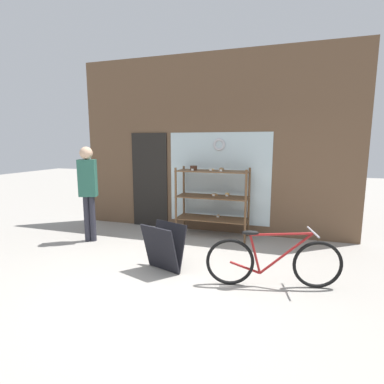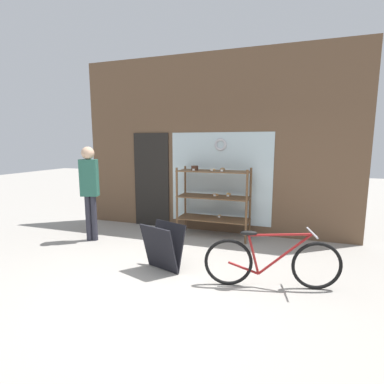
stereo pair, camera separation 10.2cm
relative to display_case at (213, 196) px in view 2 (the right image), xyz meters
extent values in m
plane|color=gray|center=(-0.15, -2.31, -0.84)|extent=(30.00, 30.00, 0.00)
cube|color=brown|center=(-0.15, 0.40, 1.00)|extent=(5.87, 0.08, 3.69)
cube|color=silver|center=(0.05, 0.35, 0.31)|extent=(2.14, 0.02, 1.90)
cube|color=black|center=(-1.54, 0.34, 0.21)|extent=(0.84, 0.03, 2.10)
torus|color=#B7B7BC|center=(0.05, 0.33, 1.01)|extent=(0.26, 0.06, 0.26)
cylinder|color=brown|center=(-0.69, -0.24, -0.14)|extent=(0.04, 0.04, 1.40)
cylinder|color=brown|center=(0.70, -0.24, -0.14)|extent=(0.04, 0.04, 1.40)
cylinder|color=brown|center=(-0.69, 0.24, -0.14)|extent=(0.04, 0.04, 1.40)
cylinder|color=brown|center=(0.70, 0.24, -0.14)|extent=(0.04, 0.04, 1.40)
cube|color=brown|center=(0.01, 0.00, -0.47)|extent=(1.43, 0.53, 0.02)
cube|color=brown|center=(0.01, 0.00, -0.02)|extent=(1.43, 0.53, 0.02)
cube|color=brown|center=(0.01, 0.00, 0.49)|extent=(1.43, 0.53, 0.02)
torus|color=#B27A42|center=(0.02, 0.11, 0.00)|extent=(0.14, 0.14, 0.03)
cube|color=white|center=(0.02, 0.03, 0.01)|extent=(0.05, 0.00, 0.04)
ellipsoid|color=brown|center=(0.19, -0.02, 0.54)|extent=(0.10, 0.08, 0.07)
cube|color=white|center=(0.19, -0.08, 0.52)|extent=(0.05, 0.00, 0.04)
ellipsoid|color=#AD7F4C|center=(0.10, 0.14, -0.44)|extent=(0.07, 0.06, 0.05)
cube|color=white|center=(0.10, 0.10, -0.44)|extent=(0.05, 0.00, 0.04)
cylinder|color=#422619|center=(-0.39, 0.00, 0.55)|extent=(0.14, 0.14, 0.09)
cube|color=white|center=(-0.39, -0.08, 0.52)|extent=(0.05, 0.00, 0.04)
ellipsoid|color=tan|center=(0.28, 0.14, 0.02)|extent=(0.10, 0.08, 0.07)
cube|color=white|center=(0.28, 0.08, 0.01)|extent=(0.05, 0.00, 0.04)
torus|color=tan|center=(-0.03, 0.06, 0.52)|extent=(0.12, 0.12, 0.03)
cube|color=white|center=(-0.03, -0.01, 0.52)|extent=(0.05, 0.00, 0.04)
torus|color=black|center=(0.75, -1.99, -0.52)|extent=(0.63, 0.19, 0.64)
torus|color=black|center=(1.85, -1.74, -0.52)|extent=(0.63, 0.19, 0.64)
cylinder|color=maroon|center=(1.45, -1.83, -0.38)|extent=(0.66, 0.18, 0.59)
cylinder|color=maroon|center=(1.38, -1.84, -0.12)|extent=(0.78, 0.21, 0.07)
cylinder|color=maroon|center=(1.06, -1.92, -0.40)|extent=(0.17, 0.07, 0.53)
cylinder|color=maroon|center=(0.94, -1.94, -0.59)|extent=(0.40, 0.12, 0.17)
ellipsoid|color=black|center=(1.00, -1.93, -0.11)|extent=(0.23, 0.14, 0.06)
cylinder|color=#B2B2B7|center=(1.77, -1.75, -0.08)|extent=(0.13, 0.45, 0.02)
cube|color=black|center=(-0.31, -1.91, -0.49)|extent=(0.63, 0.38, 0.69)
cube|color=black|center=(-0.25, -1.74, -0.49)|extent=(0.63, 0.38, 0.69)
cylinder|color=#282833|center=(-2.22, -1.03, -0.40)|extent=(0.11, 0.11, 0.88)
cylinder|color=#282833|center=(-2.12, -0.99, -0.40)|extent=(0.11, 0.11, 0.88)
cube|color=#285B4C|center=(-2.17, -1.01, 0.39)|extent=(0.36, 0.27, 0.70)
sphere|color=tan|center=(-2.17, -1.01, 0.86)|extent=(0.24, 0.24, 0.24)
camera|label=1|loc=(1.42, -5.74, 1.04)|focal=28.00mm
camera|label=2|loc=(1.52, -5.70, 1.04)|focal=28.00mm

